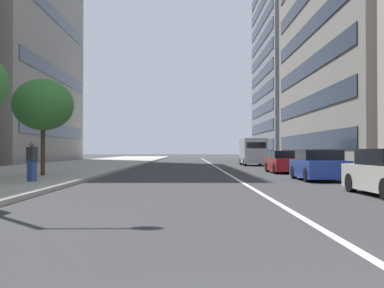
# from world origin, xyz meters

# --- Properties ---
(sidewalk_right_plaza) EXTENTS (160.00, 10.55, 0.15)m
(sidewalk_right_plaza) POSITION_xyz_m (30.00, 12.16, 0.07)
(sidewalk_right_plaza) COLOR #A39E93
(sidewalk_right_plaza) RESTS_ON ground
(lane_centre_stripe) EXTENTS (110.00, 0.16, 0.01)m
(lane_centre_stripe) POSITION_xyz_m (35.00, 0.00, 0.00)
(lane_centre_stripe) COLOR silver
(lane_centre_stripe) RESTS_ON ground
(car_approaching_light) EXTENTS (4.18, 1.95, 1.40)m
(car_approaching_light) POSITION_xyz_m (19.28, -3.71, 0.67)
(car_approaching_light) COLOR navy
(car_approaching_light) RESTS_ON ground
(car_far_down_avenue) EXTENTS (4.39, 1.91, 1.38)m
(car_far_down_avenue) POSITION_xyz_m (26.97, -3.65, 0.66)
(car_far_down_avenue) COLOR maroon
(car_far_down_avenue) RESTS_ON ground
(delivery_van_ahead) EXTENTS (5.18, 2.18, 2.53)m
(delivery_van_ahead) POSITION_xyz_m (42.64, -3.73, 1.35)
(delivery_van_ahead) COLOR #B7B7BC
(delivery_van_ahead) RESTS_ON ground
(street_tree_by_lamp_post) EXTENTS (3.01, 3.01, 4.81)m
(street_tree_by_lamp_post) POSITION_xyz_m (20.99, 9.59, 3.66)
(street_tree_by_lamp_post) COLOR #473323
(street_tree_by_lamp_post) RESTS_ON sidewalk_right_plaza
(pedestrian_on_plaza) EXTENTS (0.44, 0.48, 1.60)m
(pedestrian_on_plaza) POSITION_xyz_m (16.11, 8.55, 0.95)
(pedestrian_on_plaza) COLOR #33478C
(pedestrian_on_plaza) RESTS_ON sidewalk_right_plaza
(office_tower_far_left_down_avenue) EXTENTS (23.92, 21.82, 28.40)m
(office_tower_far_left_down_avenue) POSITION_xyz_m (71.43, -19.73, 14.20)
(office_tower_far_left_down_avenue) COLOR gray
(office_tower_far_left_down_avenue) RESTS_ON ground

